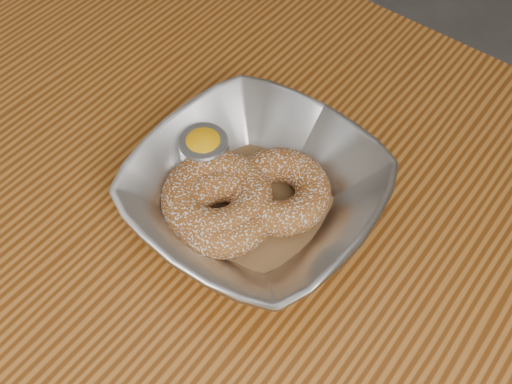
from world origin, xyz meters
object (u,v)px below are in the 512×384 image
Objects in this scene: donut_back at (280,191)px; ramekin at (204,152)px; table at (292,332)px; serving_bowl at (256,193)px; donut_extra at (217,198)px; donut_front at (223,212)px.

donut_back is 0.09m from ramekin.
table is at bearing -42.36° from donut_back.
serving_bowl is 4.72× the size of ramekin.
serving_bowl is 2.35× the size of donut_back.
serving_bowl and ramekin have the same top height.
ramekin is at bearing 176.08° from serving_bowl.
table is at bearing -28.58° from serving_bowl.
donut_extra reaches higher than donut_back.
donut_front is 0.02m from donut_extra.
serving_bowl is 2.40× the size of donut_front.
donut_back is 0.06m from donut_front.
serving_bowl is at bearing 72.88° from donut_front.
donut_front is at bearing 174.15° from table.
table is 12.11× the size of donut_back.
donut_front is at bearing -107.12° from serving_bowl.
donut_back is (-0.07, 0.06, 0.13)m from table.
serving_bowl is at bearing 151.42° from table.
donut_extra is 0.05m from ramekin.
table is 0.16m from donut_front.
donut_back is at bearing 7.59° from ramekin.
donut_back is at bearing 46.40° from donut_extra.
donut_extra is (-0.01, 0.01, 0.00)m from donut_front.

